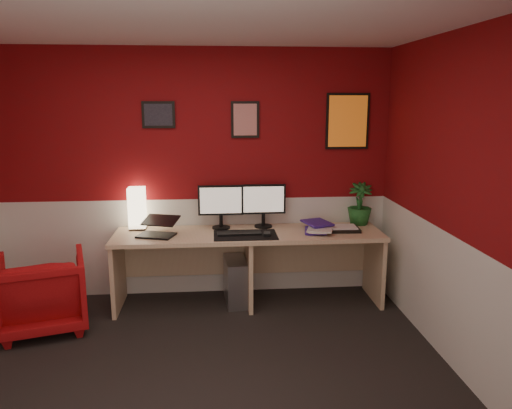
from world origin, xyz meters
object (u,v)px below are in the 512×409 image
at_px(shoji_lamp, 137,209).
at_px(armchair, 42,292).
at_px(monitor_left, 221,200).
at_px(pc_tower, 236,281).
at_px(zen_tray, 341,229).
at_px(potted_plant, 360,204).
at_px(desk, 249,268).
at_px(laptop, 156,225).
at_px(monitor_right, 263,199).

distance_m(shoji_lamp, armchair, 1.15).
distance_m(monitor_left, pc_tower, 0.82).
xyz_separation_m(zen_tray, potted_plant, (0.25, 0.23, 0.20)).
relative_size(desk, zen_tray, 7.43).
bearing_deg(shoji_lamp, desk, -11.56).
bearing_deg(pc_tower, shoji_lamp, 163.96).
xyz_separation_m(shoji_lamp, pc_tower, (0.96, -0.20, -0.70)).
relative_size(desk, armchair, 3.52).
relative_size(shoji_lamp, pc_tower, 0.89).
height_order(laptop, pc_tower, laptop).
relative_size(shoji_lamp, laptop, 1.21).
xyz_separation_m(desk, potted_plant, (1.16, 0.23, 0.58)).
xyz_separation_m(potted_plant, pc_tower, (-1.29, -0.20, -0.72)).
xyz_separation_m(desk, pc_tower, (-0.13, 0.03, -0.14)).
bearing_deg(armchair, desk, 175.84).
bearing_deg(armchair, pc_tower, 177.54).
relative_size(zen_tray, armchair, 0.47).
relative_size(desk, laptop, 7.88).
relative_size(zen_tray, pc_tower, 0.78).
bearing_deg(monitor_right, armchair, -163.49).
bearing_deg(potted_plant, pc_tower, -171.16).
height_order(desk, monitor_right, monitor_right).
xyz_separation_m(monitor_right, armchair, (-2.01, -0.60, -0.68)).
bearing_deg(monitor_left, armchair, -159.98).
relative_size(laptop, zen_tray, 0.94).
height_order(monitor_left, potted_plant, monitor_left).
height_order(laptop, zen_tray, laptop).
bearing_deg(armchair, zen_tray, 171.93).
height_order(desk, zen_tray, zen_tray).
bearing_deg(shoji_lamp, zen_tray, -6.33).
height_order(monitor_left, zen_tray, monitor_left).
distance_m(desk, laptop, 1.00).
height_order(shoji_lamp, pc_tower, shoji_lamp).
distance_m(laptop, pc_tower, 0.98).
relative_size(desk, shoji_lamp, 6.50).
bearing_deg(zen_tray, shoji_lamp, 173.67).
bearing_deg(shoji_lamp, monitor_left, -2.87).
bearing_deg(monitor_left, laptop, -158.42).
bearing_deg(monitor_right, shoji_lamp, 178.97).
relative_size(monitor_right, pc_tower, 1.29).
distance_m(zen_tray, potted_plant, 0.39).
bearing_deg(laptop, zen_tray, 19.88).
distance_m(shoji_lamp, zen_tray, 2.02).
xyz_separation_m(laptop, armchair, (-0.97, -0.33, -0.50)).
bearing_deg(shoji_lamp, pc_tower, -11.58).
distance_m(desk, monitor_left, 0.73).
bearing_deg(potted_plant, shoji_lamp, -179.91).
height_order(desk, armchair, desk).
relative_size(desk, potted_plant, 6.02).
relative_size(monitor_right, armchair, 0.79).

